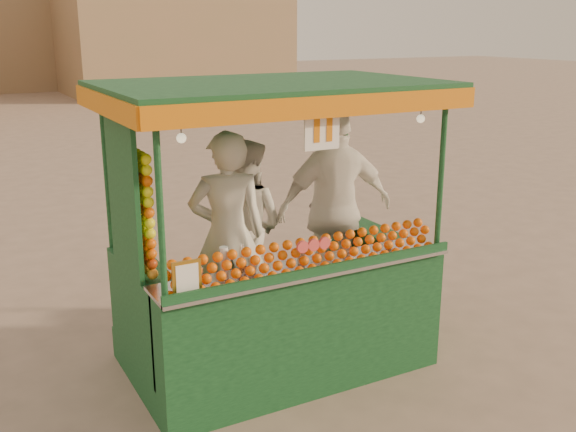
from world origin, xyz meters
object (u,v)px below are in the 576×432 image
juice_cart (273,282)px  vendor_middle (244,227)px  vendor_left (228,235)px  vendor_right (335,208)px

juice_cart → vendor_middle: 0.69m
vendor_left → vendor_middle: size_ratio=1.09×
juice_cart → vendor_right: 0.99m
juice_cart → vendor_right: juice_cart is taller
juice_cart → vendor_left: juice_cart is taller
vendor_left → vendor_middle: (0.31, 0.36, -0.07)m
vendor_middle → vendor_right: bearing=-145.3°
vendor_left → juice_cart: bearing=151.4°
vendor_left → vendor_right: (1.09, 0.08, 0.07)m
vendor_left → vendor_right: bearing=-159.4°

